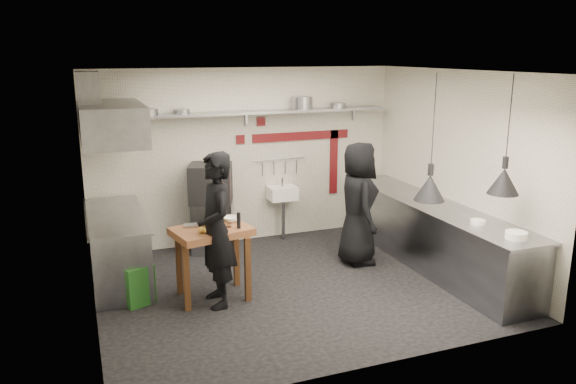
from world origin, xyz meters
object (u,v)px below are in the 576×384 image
object	(u,v)px
combi_oven	(211,183)
chef_right	(358,203)
prep_table	(213,263)
chef_left	(216,230)
green_bin	(136,284)
oven_stand	(213,226)

from	to	relation	value
combi_oven	chef_right	bearing A→B (deg)	-13.69
prep_table	chef_left	bearing A→B (deg)	-98.97
green_bin	chef_right	size ratio (longest dim) A/B	0.28
oven_stand	combi_oven	size ratio (longest dim) A/B	1.28
oven_stand	chef_left	xyz separation A→B (m)	(-0.40, -1.90, 0.55)
prep_table	chef_left	distance (m)	0.53
oven_stand	green_bin	distance (m)	2.02
prep_table	chef_right	distance (m)	2.37
oven_stand	chef_right	world-z (taller)	chef_right
green_bin	prep_table	bearing A→B (deg)	-11.16
combi_oven	green_bin	size ratio (longest dim) A/B	1.25
chef_left	green_bin	bearing A→B (deg)	-113.02
oven_stand	chef_right	xyz separation A→B (m)	(1.87, -1.23, 0.50)
combi_oven	green_bin	xyz separation A→B (m)	(-1.32, -1.51, -0.84)
combi_oven	chef_right	world-z (taller)	chef_right
chef_left	chef_right	xyz separation A→B (m)	(2.27, 0.66, -0.06)
chef_right	green_bin	bearing A→B (deg)	105.13
chef_right	oven_stand	bearing A→B (deg)	66.78
combi_oven	chef_right	size ratio (longest dim) A/B	0.35
green_bin	chef_right	bearing A→B (deg)	4.94
green_bin	chef_left	distance (m)	1.23
chef_left	chef_right	distance (m)	2.36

